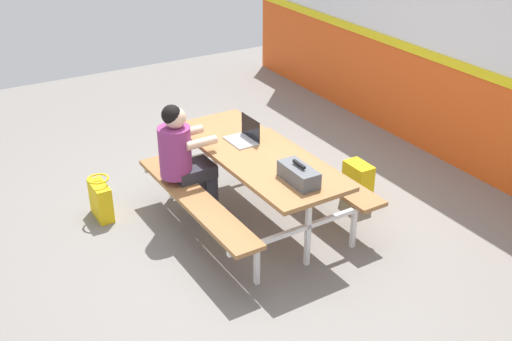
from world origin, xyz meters
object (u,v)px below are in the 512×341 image
picnic_table_main (256,168)px  toolbox_grey (299,174)px  tote_bag_bright (101,200)px  student_nearer (183,154)px  laptop_silver (244,136)px  backpack_dark (358,184)px

picnic_table_main → toolbox_grey: 0.71m
picnic_table_main → tote_bag_bright: size_ratio=4.75×
student_nearer → laptop_silver: bearing=81.0°
picnic_table_main → laptop_silver: bearing=173.6°
laptop_silver → backpack_dark: (0.48, 1.03, -0.57)m
student_nearer → backpack_dark: student_nearer is taller
picnic_table_main → toolbox_grey: toolbox_grey is taller
laptop_silver → tote_bag_bright: laptop_silver is taller
student_nearer → laptop_silver: (0.09, 0.60, 0.08)m
toolbox_grey → tote_bag_bright: toolbox_grey is taller
tote_bag_bright → toolbox_grey: bearing=40.4°
toolbox_grey → backpack_dark: size_ratio=0.91×
toolbox_grey → tote_bag_bright: bearing=-139.6°
picnic_table_main → tote_bag_bright: picnic_table_main is taller
toolbox_grey → laptop_silver: bearing=179.2°
student_nearer → laptop_silver: 0.61m
picnic_table_main → backpack_dark: bearing=78.7°
laptop_silver → tote_bag_bright: size_ratio=0.76×
toolbox_grey → picnic_table_main: bearing=-178.5°
laptop_silver → toolbox_grey: bearing=-0.8°
student_nearer → tote_bag_bright: student_nearer is taller
student_nearer → toolbox_grey: bearing=29.4°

